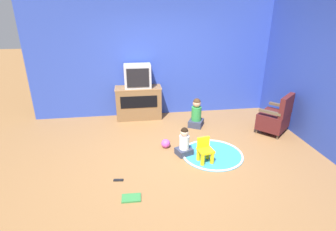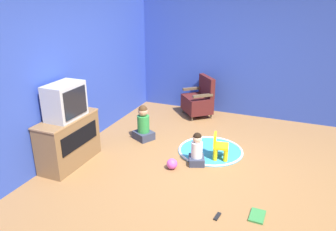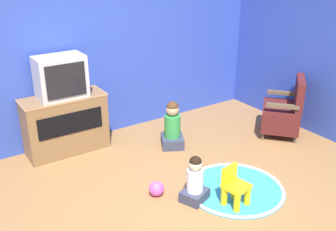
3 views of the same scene
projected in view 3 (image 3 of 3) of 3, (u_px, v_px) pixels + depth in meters
name	position (u px, v px, depth m)	size (l,w,h in m)	color
ground_plane	(186.00, 209.00, 4.08)	(30.00, 30.00, 0.00)	olive
wall_back	(82.00, 37.00, 5.18)	(5.77, 0.12, 2.84)	#2D47B2
tv_cabinet	(65.00, 123.00, 5.13)	(1.07, 0.44, 0.77)	brown
television	(61.00, 77.00, 4.87)	(0.60, 0.38, 0.53)	#B7B7BC
black_armchair	(284.00, 112.00, 5.63)	(0.81, 0.80, 0.86)	brown
yellow_kid_chair	(235.00, 189.00, 4.09)	(0.29, 0.28, 0.43)	yellow
play_mat	(235.00, 188.00, 4.42)	(1.10, 1.10, 0.04)	teal
child_watching_left	(195.00, 182.00, 4.15)	(0.34, 0.32, 0.53)	#33384C
child_watching_center	(172.00, 127.00, 5.29)	(0.41, 0.43, 0.65)	#33384C
toy_ball	(157.00, 189.00, 4.28)	(0.17, 0.17, 0.17)	#CC4CB2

